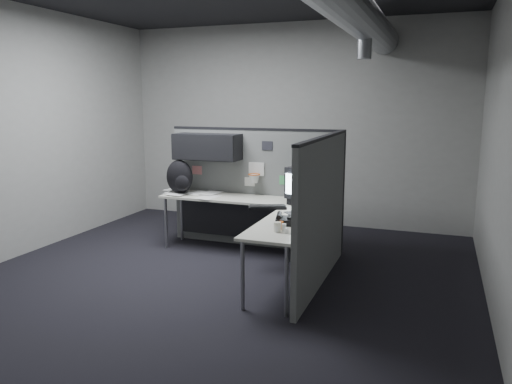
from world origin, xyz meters
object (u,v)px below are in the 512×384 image
at_px(desk, 256,213).
at_px(keyboard, 267,207).
at_px(monitor, 307,185).
at_px(backpack, 180,177).
at_px(phone, 286,220).

relative_size(desk, keyboard, 4.89).
distance_m(desk, monitor, 0.73).
relative_size(desk, backpack, 4.96).
xyz_separation_m(phone, backpack, (-1.85, 1.11, 0.19)).
relative_size(monitor, phone, 1.92).
relative_size(desk, phone, 8.19).
xyz_separation_m(keyboard, phone, (0.42, -0.63, 0.02)).
xyz_separation_m(monitor, phone, (0.04, -1.03, -0.20)).
relative_size(keyboard, phone, 1.67).
height_order(keyboard, phone, phone).
bearing_deg(desk, monitor, 15.36).
bearing_deg(desk, keyboard, -44.36).
bearing_deg(monitor, keyboard, -151.76).
bearing_deg(keyboard, phone, -35.17).
relative_size(phone, backpack, 0.61).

